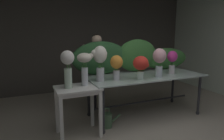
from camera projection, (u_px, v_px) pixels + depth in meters
name	position (u px, v px, depth m)	size (l,w,h in m)	color
ground_plane	(119.00, 109.00, 4.34)	(8.17, 8.17, 0.00)	#9E9384
wall_back	(91.00, 37.00, 5.74)	(5.86, 0.12, 2.89)	#4C4742
display_table_glass	(145.00, 80.00, 3.92)	(2.19, 0.97, 0.81)	#B0C2BE
side_table_white	(78.00, 95.00, 3.17)	(0.67, 0.50, 0.78)	white
florist	(97.00, 64.00, 4.18)	(0.57, 0.24, 1.56)	#232328
foliage_backdrop	(133.00, 57.00, 4.15)	(2.60, 0.28, 0.65)	#28562D
vase_magenta_hydrangea	(172.00, 60.00, 3.96)	(0.19, 0.19, 0.44)	silver
vase_ivory_roses	(100.00, 59.00, 3.36)	(0.28, 0.23, 0.58)	silver
vase_blush_tulips	(159.00, 59.00, 3.69)	(0.24, 0.24, 0.51)	silver
vase_scarlet_dahlias	(141.00, 65.00, 3.48)	(0.28, 0.26, 0.40)	silver
vase_sunset_stock	(117.00, 65.00, 3.46)	(0.23, 0.21, 0.42)	silver
vase_white_roses_tall	(68.00, 66.00, 3.03)	(0.20, 0.20, 0.56)	silver
vase_cream_lisianthus_tall	(85.00, 64.00, 3.18)	(0.25, 0.23, 0.51)	silver
watering_can	(107.00, 120.00, 3.53)	(0.35, 0.18, 0.34)	#4C704C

